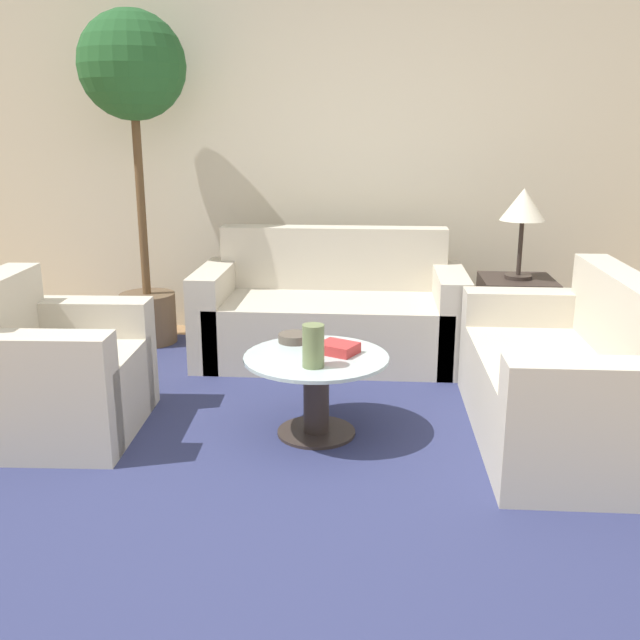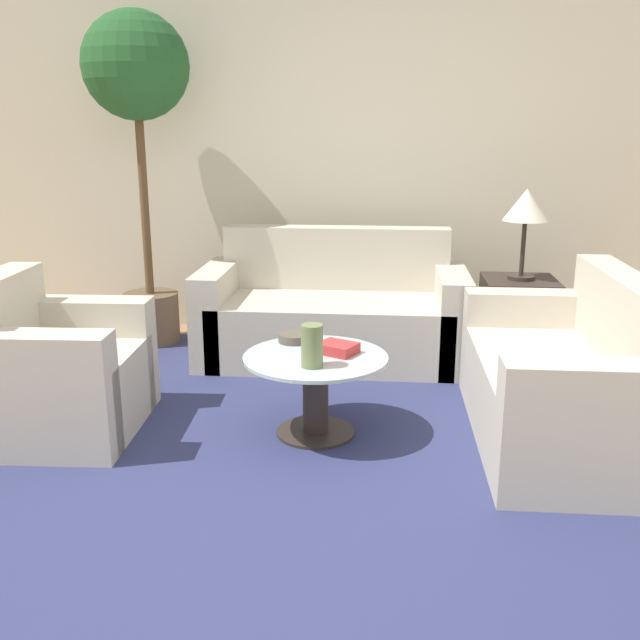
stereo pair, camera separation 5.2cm
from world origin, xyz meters
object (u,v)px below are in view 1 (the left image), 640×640
at_px(potted_plant, 134,103).
at_px(vase, 313,346).
at_px(bowl, 294,338).
at_px(book_stack, 338,348).
at_px(armchair, 52,378).
at_px(coffee_table, 316,384).
at_px(table_lamp, 523,208).
at_px(sofa_main, 331,316).
at_px(loveseat, 571,385).

distance_m(potted_plant, vase, 2.47).
xyz_separation_m(bowl, book_stack, (0.25, -0.18, 0.00)).
xyz_separation_m(armchair, coffee_table, (1.37, 0.06, -0.02)).
height_order(armchair, vase, armchair).
bearing_deg(table_lamp, vase, -130.04).
bearing_deg(sofa_main, armchair, -135.04).
height_order(coffee_table, bowl, bowl).
bearing_deg(sofa_main, book_stack, -84.90).
distance_m(armchair, book_stack, 1.49).
bearing_deg(bowl, potted_plant, 133.41).
xyz_separation_m(vase, book_stack, (0.11, 0.22, -0.08)).
height_order(potted_plant, vase, potted_plant).
relative_size(table_lamp, bowl, 3.45).
height_order(armchair, potted_plant, potted_plant).
bearing_deg(coffee_table, vase, -90.00).
distance_m(sofa_main, potted_plant, 1.98).
relative_size(potted_plant, bowl, 13.42).
relative_size(sofa_main, bowl, 10.37).
height_order(vase, bowl, vase).
bearing_deg(sofa_main, potted_plant, 170.66).
height_order(table_lamp, potted_plant, potted_plant).
xyz_separation_m(coffee_table, potted_plant, (-1.37, 1.53, 1.42)).
height_order(loveseat, potted_plant, potted_plant).
relative_size(loveseat, table_lamp, 2.52).
relative_size(coffee_table, vase, 3.51).
distance_m(vase, book_stack, 0.26).
distance_m(coffee_table, potted_plant, 2.50).
height_order(table_lamp, vase, table_lamp).
bearing_deg(potted_plant, vase, -51.16).
bearing_deg(table_lamp, potted_plant, 175.09).
xyz_separation_m(potted_plant, bowl, (1.23, -1.30, -1.25)).
xyz_separation_m(armchair, bowl, (1.24, 0.29, 0.16)).
height_order(sofa_main, loveseat, sofa_main).
height_order(armchair, loveseat, loveseat).
xyz_separation_m(sofa_main, bowl, (-0.13, -1.08, 0.16)).
relative_size(sofa_main, book_stack, 7.57).
bearing_deg(armchair, sofa_main, -47.49).
bearing_deg(vase, sofa_main, 90.15).
relative_size(armchair, book_stack, 3.84).
relative_size(vase, bowl, 1.22).
bearing_deg(armchair, potted_plant, -2.61).
xyz_separation_m(armchair, vase, (1.37, -0.11, 0.24)).
relative_size(armchair, loveseat, 0.61).
bearing_deg(vase, bowl, 109.03).
bearing_deg(book_stack, bowl, 171.82).
relative_size(armchair, coffee_table, 1.22).
relative_size(coffee_table, table_lamp, 1.25).
bearing_deg(coffee_table, sofa_main, 90.17).
bearing_deg(armchair, loveseat, -90.13).
distance_m(sofa_main, coffee_table, 1.31).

